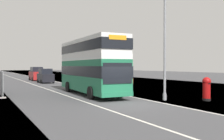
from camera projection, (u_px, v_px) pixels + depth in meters
ground at (134, 104)px, 17.09m from camera, size 140.00×280.00×0.10m
double_decker_bus at (91, 65)px, 22.68m from camera, size 3.07×10.93×4.89m
lamppost_foreground at (165, 50)px, 18.67m from camera, size 0.29×0.70×7.85m
red_pillar_postbox at (207, 88)px, 18.46m from camera, size 0.62×0.62×1.73m
roadworks_barrier at (115, 85)px, 24.71m from camera, size 1.91×0.58×1.09m
car_oncoming_near at (45, 76)px, 37.79m from camera, size 1.94×3.85×2.14m
car_receding_mid at (36, 74)px, 44.09m from camera, size 2.05×4.48×2.37m
pedestrian_at_kerb at (131, 83)px, 24.63m from camera, size 0.34×0.34×1.74m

